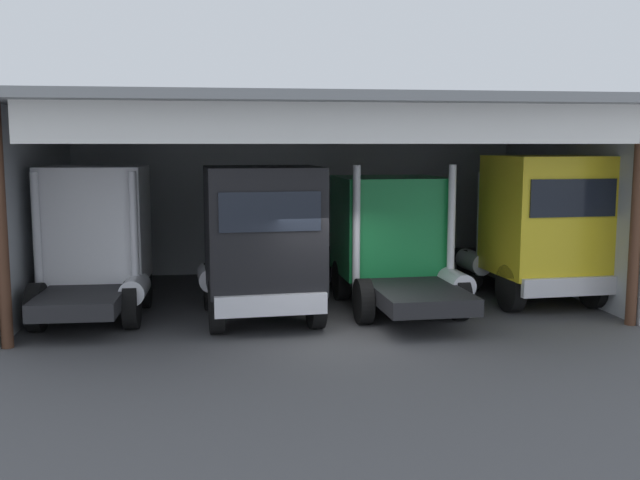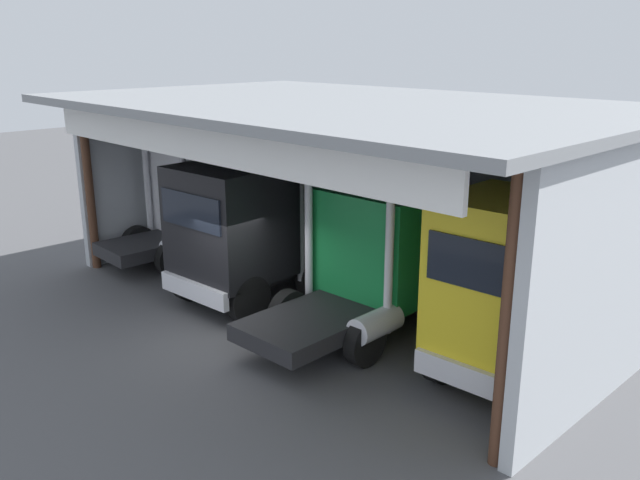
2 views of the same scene
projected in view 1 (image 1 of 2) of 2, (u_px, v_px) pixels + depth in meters
The scene contains 8 objects.
ground_plane at pixel (339, 337), 15.23m from camera, with size 80.00×80.00×0.00m, color #4C4C4F.
workshop_shed at pixel (310, 163), 19.32m from camera, with size 14.37×9.34×5.02m.
truck_white_right_bay at pixel (96, 239), 16.97m from camera, with size 2.50×4.39×3.50m.
truck_black_yard_outside at pixel (261, 241), 16.24m from camera, with size 2.81×4.86×3.53m.
truck_green_left_bay at pixel (393, 238), 18.06m from camera, with size 2.81×5.41×3.53m.
truck_yellow_center_right_bay at pixel (539, 227), 18.26m from camera, with size 2.85×5.30×3.73m.
oil_drum at pixel (248, 261), 22.19m from camera, with size 0.58×0.58×0.93m, color #B21E19.
tool_cart at pixel (317, 265), 21.30m from camera, with size 0.90×0.60×1.00m, color black.
Camera 1 is at (-2.44, -14.63, 4.03)m, focal length 40.92 mm.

